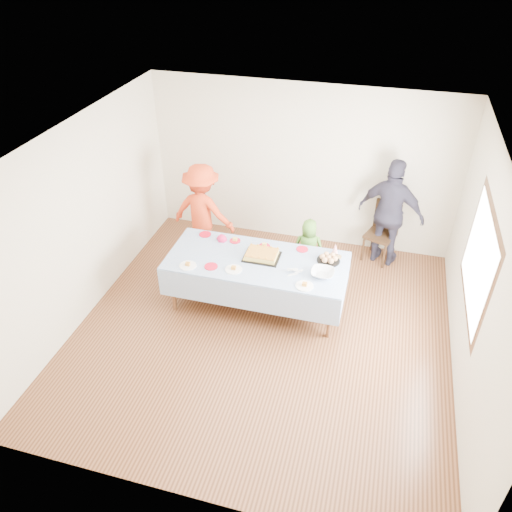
% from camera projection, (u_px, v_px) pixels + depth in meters
% --- Properties ---
extents(ground, '(5.00, 5.00, 0.00)m').
position_uv_depth(ground, '(262.00, 330.00, 6.89)').
color(ground, '#462714').
rests_on(ground, ground).
extents(room_walls, '(5.04, 5.04, 2.72)m').
position_uv_depth(room_walls, '(268.00, 220.00, 5.87)').
color(room_walls, beige).
rests_on(room_walls, ground).
extents(party_table, '(2.50, 1.10, 0.78)m').
position_uv_depth(party_table, '(257.00, 263.00, 6.95)').
color(party_table, brown).
rests_on(party_table, ground).
extents(birthday_cake, '(0.50, 0.38, 0.09)m').
position_uv_depth(birthday_cake, '(262.00, 255.00, 6.95)').
color(birthday_cake, black).
rests_on(birthday_cake, party_table).
extents(rolls_tray, '(0.32, 0.32, 0.10)m').
position_uv_depth(rolls_tray, '(329.00, 259.00, 6.88)').
color(rolls_tray, black).
rests_on(rolls_tray, party_table).
extents(punch_bowl, '(0.31, 0.31, 0.08)m').
position_uv_depth(punch_bowl, '(323.00, 273.00, 6.61)').
color(punch_bowl, silver).
rests_on(punch_bowl, party_table).
extents(party_hat, '(0.09, 0.09, 0.16)m').
position_uv_depth(party_hat, '(335.00, 248.00, 7.02)').
color(party_hat, silver).
rests_on(party_hat, party_table).
extents(fork_pile, '(0.24, 0.18, 0.07)m').
position_uv_depth(fork_pile, '(296.00, 272.00, 6.63)').
color(fork_pile, white).
rests_on(fork_pile, party_table).
extents(plate_red_far_a, '(0.18, 0.18, 0.01)m').
position_uv_depth(plate_red_far_a, '(205.00, 234.00, 7.46)').
color(plate_red_far_a, red).
rests_on(plate_red_far_a, party_table).
extents(plate_red_far_b, '(0.16, 0.16, 0.01)m').
position_uv_depth(plate_red_far_b, '(235.00, 241.00, 7.31)').
color(plate_red_far_b, red).
rests_on(plate_red_far_b, party_table).
extents(plate_red_far_c, '(0.17, 0.17, 0.01)m').
position_uv_depth(plate_red_far_c, '(264.00, 246.00, 7.19)').
color(plate_red_far_c, red).
rests_on(plate_red_far_c, party_table).
extents(plate_red_far_d, '(0.17, 0.17, 0.01)m').
position_uv_depth(plate_red_far_d, '(302.00, 249.00, 7.13)').
color(plate_red_far_d, red).
rests_on(plate_red_far_d, party_table).
extents(plate_red_near, '(0.18, 0.18, 0.01)m').
position_uv_depth(plate_red_near, '(211.00, 266.00, 6.78)').
color(plate_red_near, red).
rests_on(plate_red_near, party_table).
extents(plate_white_left, '(0.23, 0.23, 0.01)m').
position_uv_depth(plate_white_left, '(188.00, 266.00, 6.80)').
color(plate_white_left, white).
rests_on(plate_white_left, party_table).
extents(plate_white_mid, '(0.23, 0.23, 0.01)m').
position_uv_depth(plate_white_mid, '(234.00, 269.00, 6.73)').
color(plate_white_mid, white).
rests_on(plate_white_mid, party_table).
extents(plate_white_right, '(0.24, 0.24, 0.01)m').
position_uv_depth(plate_white_right, '(304.00, 286.00, 6.43)').
color(plate_white_right, white).
rests_on(plate_white_right, party_table).
extents(dining_chair, '(0.55, 0.55, 0.99)m').
position_uv_depth(dining_chair, '(383.00, 228.00, 8.05)').
color(dining_chair, black).
rests_on(dining_chair, ground).
extents(toddler_left, '(0.37, 0.31, 0.87)m').
position_uv_depth(toddler_left, '(222.00, 259.00, 7.54)').
color(toddler_left, '#DC1B56').
rests_on(toddler_left, ground).
extents(toddler_mid, '(0.51, 0.37, 0.96)m').
position_uv_depth(toddler_mid, '(308.00, 248.00, 7.70)').
color(toddler_mid, '#487F2A').
rests_on(toddler_mid, ground).
extents(toddler_right, '(0.43, 0.35, 0.82)m').
position_uv_depth(toddler_right, '(332.00, 278.00, 7.20)').
color(toddler_right, tan).
rests_on(toddler_right, ground).
extents(adult_left, '(1.09, 0.69, 1.61)m').
position_uv_depth(adult_left, '(203.00, 212.00, 7.98)').
color(adult_left, red).
rests_on(adult_left, ground).
extents(adult_right, '(1.13, 0.72, 1.79)m').
position_uv_depth(adult_right, '(391.00, 214.00, 7.75)').
color(adult_right, '#302D3E').
rests_on(adult_right, ground).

